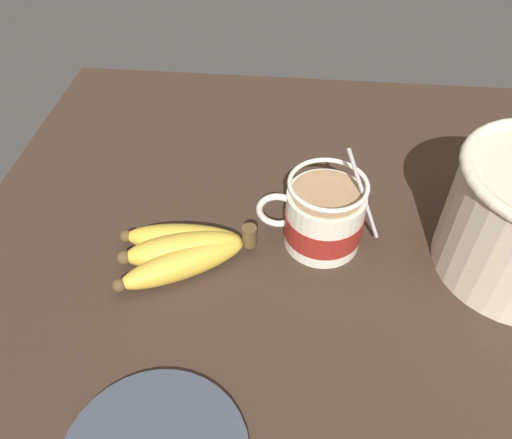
# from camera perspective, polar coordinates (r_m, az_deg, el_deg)

# --- Properties ---
(table) EXTENTS (0.93, 0.93, 0.03)m
(table) POSITION_cam_1_polar(r_m,az_deg,el_deg) (0.70, 4.33, -4.20)
(table) COLOR #332319
(table) RESTS_ON ground
(coffee_mug) EXTENTS (0.17, 0.11, 0.16)m
(coffee_mug) POSITION_cam_1_polar(r_m,az_deg,el_deg) (0.67, 7.68, 0.26)
(coffee_mug) COLOR beige
(coffee_mug) RESTS_ON table
(banana_bunch) EXTENTS (0.19, 0.13, 0.04)m
(banana_bunch) POSITION_cam_1_polar(r_m,az_deg,el_deg) (0.66, -8.29, -3.49)
(banana_bunch) COLOR #4C381E
(banana_bunch) RESTS_ON table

